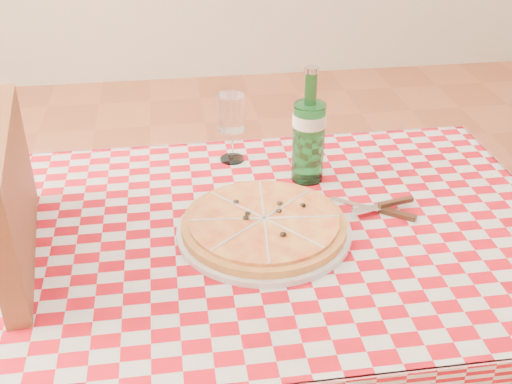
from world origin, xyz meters
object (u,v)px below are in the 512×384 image
Objects in this scene: wine_glass at (231,128)px; dining_table at (268,264)px; water_bottle at (309,125)px; pizza_plate at (264,224)px.

dining_table is at bearing -82.59° from wine_glass.
wine_glass is (-0.17, 0.13, -0.05)m from water_bottle.
dining_table is 0.35m from water_bottle.
pizza_plate is at bearing -127.99° from dining_table.
wine_glass is at bearing 143.67° from water_bottle.
pizza_plate reaches higher than dining_table.
water_bottle is at bearing 57.39° from pizza_plate.
wine_glass is at bearing 97.41° from dining_table.
water_bottle reaches higher than dining_table.
water_bottle reaches higher than wine_glass.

